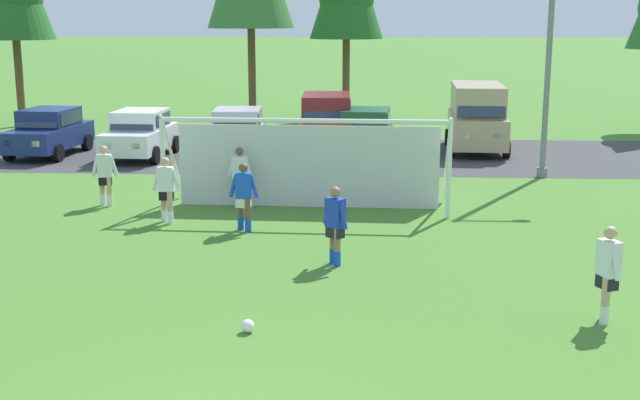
{
  "coord_description": "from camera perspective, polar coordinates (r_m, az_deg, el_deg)",
  "views": [
    {
      "loc": [
        1.7,
        -8.2,
        4.96
      ],
      "look_at": [
        0.82,
        7.75,
        1.44
      ],
      "focal_mm": 46.38,
      "sensor_mm": 36.0,
      "label": 1
    }
  ],
  "objects": [
    {
      "name": "parked_car_slot_center",
      "position": [
        31.26,
        0.44,
        5.38
      ],
      "size": [
        2.25,
        4.66,
        2.16
      ],
      "color": "maroon",
      "rests_on": "ground"
    },
    {
      "name": "player_midfield_center",
      "position": [
        14.5,
        19.22,
        -4.86
      ],
      "size": [
        0.36,
        0.74,
        1.64
      ],
      "color": "tan",
      "rests_on": "ground"
    },
    {
      "name": "parked_car_slot_right",
      "position": [
        31.98,
        10.78,
        5.73
      ],
      "size": [
        2.39,
        4.9,
        2.52
      ],
      "color": "tan",
      "rests_on": "ground"
    },
    {
      "name": "player_striker_near",
      "position": [
        16.83,
        1.05,
        -1.79
      ],
      "size": [
        0.56,
        0.6,
        1.64
      ],
      "color": "#936B4C",
      "rests_on": "ground"
    },
    {
      "name": "player_trailing_back",
      "position": [
        22.89,
        -14.61,
        1.62
      ],
      "size": [
        0.75,
        0.32,
        1.64
      ],
      "color": "tan",
      "rests_on": "ground"
    },
    {
      "name": "soccer_ball",
      "position": [
        13.51,
        -5.0,
        -8.65
      ],
      "size": [
        0.22,
        0.22,
        0.22
      ],
      "color": "white",
      "rests_on": "ground"
    },
    {
      "name": "parking_lot_strip",
      "position": [
        30.69,
        -0.06,
        3.15
      ],
      "size": [
        52.0,
        8.4,
        0.01
      ],
      "primitive_type": "cube",
      "color": "#3D3D3F",
      "rests_on": "ground"
    },
    {
      "name": "parked_car_slot_center_right",
      "position": [
        30.3,
        3.15,
        4.68
      ],
      "size": [
        2.29,
        4.33,
        1.72
      ],
      "color": "#194C2D",
      "rests_on": "ground"
    },
    {
      "name": "player_winger_left",
      "position": [
        22.01,
        -5.54,
        1.55
      ],
      "size": [
        0.72,
        0.3,
        1.64
      ],
      "color": "brown",
      "rests_on": "ground"
    },
    {
      "name": "parked_car_slot_center_left",
      "position": [
        30.46,
        -5.71,
        4.68
      ],
      "size": [
        2.23,
        4.3,
        1.72
      ],
      "color": "#B2B2BC",
      "rests_on": "ground"
    },
    {
      "name": "player_winger_right",
      "position": [
        20.66,
        -10.56,
        0.68
      ],
      "size": [
        0.73,
        0.35,
        1.64
      ],
      "color": "tan",
      "rests_on": "ground"
    },
    {
      "name": "street_lamp",
      "position": [
        26.88,
        15.91,
        10.26
      ],
      "size": [
        2.0,
        0.32,
        8.03
      ],
      "color": "slate",
      "rests_on": "ground"
    },
    {
      "name": "parked_car_slot_far_left",
      "position": [
        32.02,
        -18.2,
        4.5
      ],
      "size": [
        2.26,
        4.31,
        1.72
      ],
      "color": "navy",
      "rests_on": "ground"
    },
    {
      "name": "parked_car_slot_left",
      "position": [
        30.6,
        -12.29,
        4.49
      ],
      "size": [
        2.16,
        4.27,
        1.72
      ],
      "color": "silver",
      "rests_on": "ground"
    },
    {
      "name": "ground_plane",
      "position": [
        23.79,
        -1.01,
        0.41
      ],
      "size": [
        400.0,
        400.0,
        0.0
      ],
      "primitive_type": "plane",
      "color": "#477A2D"
    },
    {
      "name": "soccer_goal",
      "position": [
        21.77,
        -0.89,
        2.74
      ],
      "size": [
        7.48,
        2.17,
        2.57
      ],
      "color": "white",
      "rests_on": "ground"
    },
    {
      "name": "player_defender_far",
      "position": [
        19.6,
        -5.28,
        0.21
      ],
      "size": [
        0.73,
        0.34,
        1.64
      ],
      "color": "brown",
      "rests_on": "ground"
    }
  ]
}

